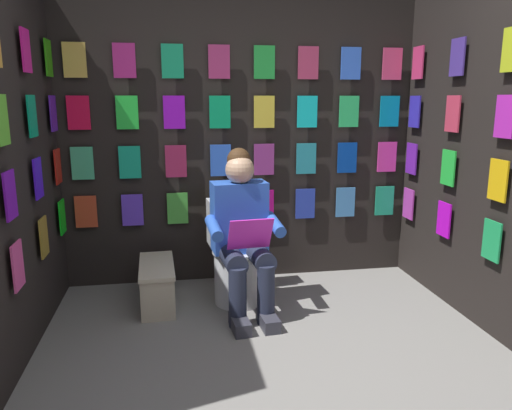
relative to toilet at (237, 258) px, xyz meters
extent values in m
cube|color=black|center=(-0.11, -0.51, 0.87)|extent=(3.03, 0.10, 2.39)
cube|color=#CF4225|center=(1.17, -0.43, 0.32)|extent=(0.17, 0.01, 0.26)
cube|color=#6038DC|center=(0.80, -0.43, 0.32)|extent=(0.17, 0.01, 0.26)
cube|color=green|center=(0.44, -0.43, 0.32)|extent=(0.17, 0.01, 0.26)
cube|color=#B4C111|center=(0.07, -0.43, 0.32)|extent=(0.17, 0.01, 0.26)
cube|color=#B60C75|center=(-0.29, -0.43, 0.32)|extent=(0.17, 0.01, 0.26)
cube|color=#273DB7|center=(-0.66, -0.43, 0.32)|extent=(0.17, 0.01, 0.26)
cube|color=#458ACF|center=(-1.02, -0.43, 0.32)|extent=(0.17, 0.01, 0.26)
cube|color=#1FA677|center=(-1.39, -0.43, 0.32)|extent=(0.17, 0.01, 0.26)
cube|color=#40BB82|center=(1.17, -0.43, 0.71)|extent=(0.17, 0.01, 0.26)
cube|color=#15B788|center=(0.80, -0.43, 0.71)|extent=(0.17, 0.01, 0.26)
cube|color=maroon|center=(0.44, -0.43, 0.71)|extent=(0.17, 0.01, 0.26)
cube|color=blue|center=(0.07, -0.43, 0.71)|extent=(0.17, 0.01, 0.26)
cube|color=#923183|center=(-0.29, -0.43, 0.71)|extent=(0.17, 0.01, 0.26)
cube|color=teal|center=(-0.66, -0.43, 0.71)|extent=(0.17, 0.01, 0.26)
cube|color=#0A3DAA|center=(-1.02, -0.43, 0.71)|extent=(0.17, 0.01, 0.26)
cube|color=#ED37A4|center=(-1.39, -0.43, 0.71)|extent=(0.17, 0.01, 0.26)
cube|color=red|center=(1.17, -0.43, 1.10)|extent=(0.17, 0.01, 0.26)
cube|color=#25D53D|center=(0.80, -0.43, 1.10)|extent=(0.17, 0.01, 0.26)
cube|color=purple|center=(0.44, -0.43, 1.10)|extent=(0.17, 0.01, 0.26)
cube|color=#0BA25F|center=(0.07, -0.43, 1.10)|extent=(0.17, 0.01, 0.26)
cube|color=yellow|center=(-0.29, -0.43, 1.10)|extent=(0.17, 0.01, 0.26)
cube|color=#14D6D7|center=(-0.66, -0.43, 1.10)|extent=(0.17, 0.01, 0.26)
cube|color=#2BC967|center=(-1.02, -0.43, 1.10)|extent=(0.17, 0.01, 0.26)
cube|color=#0990BD|center=(-1.39, -0.43, 1.10)|extent=(0.17, 0.01, 0.26)
cube|color=#EABB4E|center=(1.17, -0.43, 1.50)|extent=(0.17, 0.01, 0.26)
cube|color=#A21F6D|center=(0.80, -0.43, 1.50)|extent=(0.17, 0.01, 0.26)
cube|color=#13915E|center=(0.44, -0.43, 1.50)|extent=(0.17, 0.01, 0.26)
cube|color=#A12B61|center=(0.07, -0.43, 1.50)|extent=(0.17, 0.01, 0.26)
cube|color=green|center=(-0.29, -0.43, 1.50)|extent=(0.17, 0.01, 0.26)
cube|color=#B5355D|center=(-0.66, -0.43, 1.50)|extent=(0.17, 0.01, 0.26)
cube|color=#376DF1|center=(-1.02, -0.43, 1.50)|extent=(0.17, 0.01, 0.26)
cube|color=#E44378|center=(-1.39, -0.43, 1.50)|extent=(0.17, 0.01, 0.26)
cube|color=black|center=(-1.63, 0.58, 0.87)|extent=(0.10, 2.09, 2.39)
cube|color=#B537AC|center=(-1.54, -0.27, 0.32)|extent=(0.01, 0.17, 0.26)
cube|color=#C10ED1|center=(-1.54, 0.30, 0.32)|extent=(0.01, 0.17, 0.26)
cube|color=#1EA054|center=(-1.54, 0.87, 0.32)|extent=(0.01, 0.17, 0.26)
cube|color=#651FAC|center=(-1.54, -0.27, 0.71)|extent=(0.01, 0.17, 0.26)
cube|color=green|center=(-1.54, 0.30, 0.71)|extent=(0.01, 0.17, 0.26)
cube|color=#ECB010|center=(-1.54, 0.87, 0.71)|extent=(0.01, 0.17, 0.26)
cube|color=#3325B9|center=(-1.54, -0.27, 1.10)|extent=(0.01, 0.17, 0.26)
cube|color=#C93450|center=(-1.54, 0.30, 1.10)|extent=(0.01, 0.17, 0.26)
cube|color=#B524B1|center=(-1.54, 0.87, 1.10)|extent=(0.01, 0.17, 0.26)
cube|color=#CE3167|center=(-1.54, -0.27, 1.50)|extent=(0.01, 0.17, 0.26)
cube|color=#47308E|center=(-1.54, 0.30, 1.50)|extent=(0.01, 0.17, 0.26)
cube|color=#B1C11F|center=(-1.54, 0.87, 1.50)|extent=(0.01, 0.17, 0.26)
cube|color=black|center=(1.40, 0.58, 0.87)|extent=(0.10, 2.09, 2.39)
cube|color=#EF4B99|center=(1.32, 0.87, 0.32)|extent=(0.01, 0.17, 0.26)
cube|color=olive|center=(1.32, 0.30, 0.32)|extent=(0.01, 0.17, 0.26)
cube|color=#0FD61A|center=(1.32, -0.27, 0.32)|extent=(0.01, 0.17, 0.26)
cube|color=#6E14B2|center=(1.32, 0.87, 0.71)|extent=(0.01, 0.17, 0.26)
cube|color=#4416EF|center=(1.32, 0.30, 0.71)|extent=(0.01, 0.17, 0.26)
cube|color=red|center=(1.32, -0.27, 0.71)|extent=(0.01, 0.17, 0.26)
cube|color=#58B62F|center=(1.32, 0.87, 1.10)|extent=(0.01, 0.17, 0.26)
cube|color=#099A6A|center=(1.32, 0.30, 1.10)|extent=(0.01, 0.17, 0.26)
cube|color=#5420B0|center=(1.32, -0.27, 1.10)|extent=(0.01, 0.17, 0.26)
cube|color=#D81989|center=(1.32, 0.30, 1.50)|extent=(0.01, 0.17, 0.26)
cube|color=#2C9A11|center=(1.32, -0.27, 1.50)|extent=(0.01, 0.17, 0.26)
cylinder|color=white|center=(-0.01, 0.08, -0.13)|extent=(0.38, 0.38, 0.40)
cylinder|color=white|center=(-0.01, 0.08, 0.09)|extent=(0.41, 0.41, 0.02)
cube|color=white|center=(0.02, -0.18, 0.25)|extent=(0.39, 0.21, 0.36)
cylinder|color=white|center=(0.01, -0.09, 0.25)|extent=(0.39, 0.10, 0.39)
cube|color=blue|center=(-0.01, 0.11, 0.36)|extent=(0.42, 0.25, 0.52)
sphere|color=tan|center=(-0.01, 0.14, 0.71)|extent=(0.21, 0.21, 0.21)
sphere|color=#472D19|center=(-0.01, 0.11, 0.78)|extent=(0.17, 0.17, 0.17)
cylinder|color=#23283D|center=(-0.12, 0.30, 0.11)|extent=(0.18, 0.41, 0.15)
cylinder|color=#23283D|center=(0.08, 0.31, 0.11)|extent=(0.18, 0.41, 0.15)
cylinder|color=#23283D|center=(-0.14, 0.48, -0.11)|extent=(0.12, 0.12, 0.42)
cylinder|color=#23283D|center=(0.06, 0.49, -0.11)|extent=(0.12, 0.12, 0.42)
cube|color=#33333D|center=(-0.14, 0.54, -0.28)|extent=(0.13, 0.27, 0.09)
cube|color=#33333D|center=(0.06, 0.55, -0.28)|extent=(0.13, 0.27, 0.09)
cylinder|color=blue|center=(-0.24, 0.27, 0.33)|extent=(0.11, 0.32, 0.13)
cylinder|color=blue|center=(0.20, 0.31, 0.33)|extent=(0.11, 0.32, 0.13)
cube|color=#E22CC7|center=(-0.04, 0.45, 0.32)|extent=(0.31, 0.15, 0.23)
cube|color=beige|center=(0.61, 0.03, -0.18)|extent=(0.26, 0.62, 0.29)
cube|color=beige|center=(0.61, 0.03, -0.02)|extent=(0.28, 0.64, 0.03)
camera|label=1|loc=(0.47, 3.60, 1.21)|focal=34.42mm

